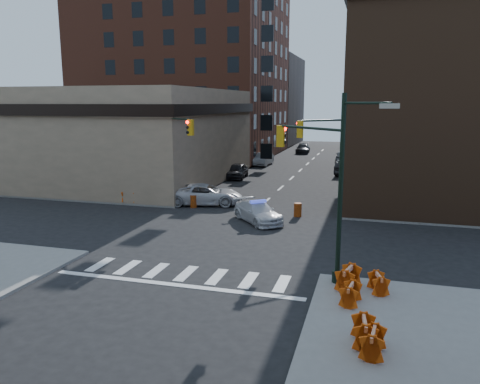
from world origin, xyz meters
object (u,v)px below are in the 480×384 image
Objects in this scene: pickup at (205,194)px; barricade_se_a at (378,284)px; parked_car_enear at (345,167)px; barrel_bank at (194,201)px; parked_car_wfar at (263,159)px; parked_car_wnear at (237,171)px; pedestrian_a at (123,191)px; barricade_nw_a at (147,192)px; barrel_road at (298,210)px; pedestrian_b at (133,189)px; police_car at (258,212)px.

pickup reaches higher than barricade_se_a.
parked_car_enear is 22.10m from barrel_bank.
parked_car_wfar reaches higher than barricade_se_a.
pickup reaches higher than parked_car_enear.
pickup is 1.36m from barrel_bank.
parked_car_wnear is 10.59m from parked_car_wfar.
parked_car_wfar is 2.71× the size of pedestrian_a.
barricade_nw_a is at bearing 87.80° from pedestrian_a.
parked_car_wfar is 23.44m from barricade_nw_a.
pickup is 7.74m from barrel_road.
pedestrian_b is 23.56m from barricade_se_a.
pedestrian_b is (-15.49, -18.86, 0.20)m from parked_car_enear.
barricade_nw_a is at bearing 35.34° from barricade_se_a.
parked_car_wfar is 3.74× the size of barricade_nw_a.
parked_car_wfar is at bearing -21.50° from parked_car_enear.
parked_car_enear reaches higher than barrel_road.
parked_car_wfar is at bearing 90.89° from barrel_bank.
barricade_nw_a reaches higher than barrel_bank.
barricade_se_a is at bearing -25.62° from barricade_nw_a.
parked_car_wfar reaches higher than barrel_road.
barrel_road is at bearing -69.31° from parked_car_wfar.
barrel_bank reaches higher than barrel_road.
pedestrian_a reaches higher than parked_car_wfar.
pedestrian_a is at bearing 178.21° from barrel_road.
pedestrian_b is at bearing 79.75° from pickup.
barricade_se_a is at bearing -67.27° from barrel_road.
police_car is 11.40m from barricade_nw_a.
parked_car_enear reaches higher than police_car.
barricade_nw_a is (-4.00, -12.44, -0.16)m from parked_car_wnear.
pickup reaches higher than barrel_bank.
barricade_nw_a is at bearing 55.30° from parked_car_enear.
barrel_road is at bearing 22.50° from pedestrian_a.
pedestrian_a is at bearing 56.41° from parked_car_enear.
pedestrian_a reaches higher than pedestrian_b.
police_car is at bearing -27.01° from barrel_bank.
parked_car_enear is (4.26, 22.63, 0.13)m from police_car.
pedestrian_a is at bearing -99.57° from parked_car_wfar.
pedestrian_a is 1.81× the size of barrel_bank.
pedestrian_b is (-11.24, 3.77, 0.33)m from police_car.
parked_car_enear is at bearing 76.21° from pedestrian_a.
police_car is at bearing 83.83° from parked_car_enear.
barricade_se_a is 0.85× the size of barricade_nw_a.
pickup is 6.08× the size of barrel_road.
pedestrian_a is (-15.67, -20.00, 0.22)m from parked_car_enear.
pedestrian_a is 1.38× the size of barricade_nw_a.
parked_car_enear is at bearing 84.54° from barrel_road.
pedestrian_b reaches higher than police_car.
barricade_se_a is at bearing -67.77° from parked_car_wfar.
parked_car_enear reaches higher than parked_car_wfar.
pedestrian_b is (-5.18, -23.89, 0.22)m from parked_car_wfar.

